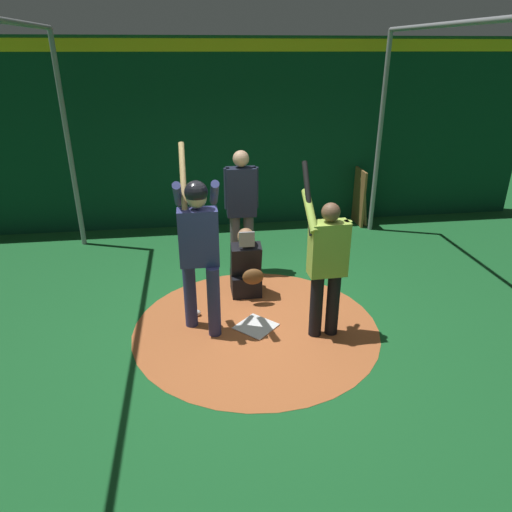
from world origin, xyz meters
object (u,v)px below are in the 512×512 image
Objects in this scene: baseball_0 at (198,313)px; umpire at (241,206)px; visitor at (327,262)px; batter at (198,243)px; catcher at (246,269)px; home_plate at (256,326)px; bat_rack at (358,197)px.

umpire is at bearing 150.44° from baseball_0.
baseball_0 is at bearing -114.70° from visitor.
visitor is at bearing 78.29° from batter.
home_plate is at bearing 0.84° from catcher.
visitor is 1.81m from baseball_0.
baseball_0 is (-0.36, -0.69, 0.03)m from home_plate.
catcher is (-0.85, -0.01, 0.37)m from home_plate.
bat_rack reaches higher than baseball_0.
catcher is 3.67m from bat_rack.
baseball_0 is at bearing -54.47° from catcher.
batter reaches higher than umpire.
visitor is (1.09, 0.78, 0.56)m from catcher.
bat_rack is 4.51m from baseball_0.
visitor is 1.90× the size of bat_rack.
bat_rack reaches higher than home_plate.
catcher reaches higher than baseball_0.
home_plate is 0.19× the size of batter.
home_plate is 5.68× the size of baseball_0.
bat_rack is at bearing 137.17° from catcher.
home_plate is 1.91m from umpire.
catcher is 0.53× the size of umpire.
visitor is at bearing 72.78° from home_plate.
bat_rack is at bearing 153.25° from visitor.
umpire is at bearing 177.98° from catcher.
catcher is 1.00m from umpire.
catcher is 13.15× the size of baseball_0.
home_plate is 1.29m from batter.
home_plate is 0.21× the size of visitor.
baseball_0 is at bearing -117.71° from home_plate.
catcher is at bearing -179.16° from home_plate.
visitor is 4.18m from bat_rack.
visitor is at bearing -24.47° from bat_rack.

